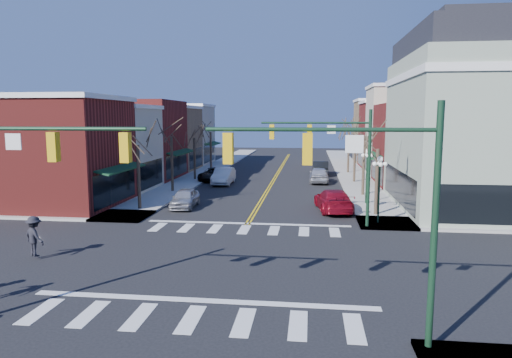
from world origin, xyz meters
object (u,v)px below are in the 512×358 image
(car_left_far, at_px, (213,174))
(pedestrian_dark_b, at_px, (34,236))
(victorian_corner, at_px, (487,118))
(car_right_far, at_px, (321,168))
(car_left_mid, at_px, (224,176))
(lamppost_corner, at_px, (379,178))
(car_left_near, at_px, (185,198))
(car_right_near, at_px, (333,200))
(lamppost_midblock, at_px, (367,167))
(car_right_mid, at_px, (319,175))

(car_left_far, height_order, pedestrian_dark_b, pedestrian_dark_b)
(victorian_corner, bearing_deg, pedestrian_dark_b, -149.31)
(car_left_far, relative_size, car_right_far, 0.98)
(car_left_mid, xyz_separation_m, car_right_far, (9.92, 8.54, 0.00))
(car_left_far, bearing_deg, car_right_far, 33.77)
(victorian_corner, relative_size, car_left_mid, 2.85)
(car_right_far, distance_m, pedestrian_dark_b, 36.70)
(victorian_corner, bearing_deg, car_left_far, 151.52)
(lamppost_corner, distance_m, car_left_near, 14.33)
(victorian_corner, xyz_separation_m, car_right_near, (-10.90, -2.10, -5.86))
(lamppost_corner, bearing_deg, car_left_mid, 128.89)
(lamppost_midblock, relative_size, car_right_mid, 0.90)
(car_left_mid, xyz_separation_m, pedestrian_dark_b, (-4.28, -25.30, 0.30))
(lamppost_corner, xyz_separation_m, car_left_far, (-14.60, 18.42, -2.28))
(car_left_near, relative_size, car_right_mid, 0.86)
(lamppost_corner, distance_m, car_right_near, 5.16)
(car_right_far, bearing_deg, car_left_far, 30.24)
(lamppost_corner, xyz_separation_m, car_right_far, (-3.08, 24.66, -2.14))
(car_left_mid, height_order, pedestrian_dark_b, pedestrian_dark_b)
(car_right_mid, bearing_deg, lamppost_corner, 101.02)
(victorian_corner, relative_size, car_left_far, 2.91)
(car_right_near, relative_size, car_right_far, 1.09)
(lamppost_midblock, relative_size, pedestrian_dark_b, 2.23)
(car_left_mid, xyz_separation_m, car_right_near, (10.40, -12.22, -0.03))
(car_right_mid, bearing_deg, car_right_near, 93.65)
(lamppost_corner, height_order, pedestrian_dark_b, lamppost_corner)
(victorian_corner, height_order, car_right_far, victorian_corner)
(lamppost_midblock, height_order, car_right_far, lamppost_midblock)
(car_left_mid, relative_size, car_right_near, 0.91)
(pedestrian_dark_b, bearing_deg, car_left_near, -77.98)
(car_left_far, bearing_deg, pedestrian_dark_b, -90.20)
(car_left_near, height_order, pedestrian_dark_b, pedestrian_dark_b)
(lamppost_corner, relative_size, lamppost_midblock, 1.00)
(car_left_far, xyz_separation_m, pedestrian_dark_b, (-2.68, -27.61, 0.44))
(car_right_mid, relative_size, car_right_far, 0.96)
(victorian_corner, distance_m, lamppost_corner, 10.89)
(car_left_near, bearing_deg, car_left_far, 91.64)
(victorian_corner, bearing_deg, car_left_mid, 154.59)
(car_right_near, bearing_deg, lamppost_corner, 116.18)
(car_right_near, distance_m, car_right_far, 20.77)
(car_left_near, xyz_separation_m, car_left_mid, (0.61, 12.23, 0.12))
(lamppost_corner, xyz_separation_m, car_left_mid, (-13.00, 16.12, -2.14))
(lamppost_corner, relative_size, car_right_mid, 0.90)
(lamppost_midblock, distance_m, car_right_far, 18.54)
(car_left_near, distance_m, car_right_near, 11.01)
(lamppost_midblock, relative_size, car_left_far, 0.88)
(car_right_far, bearing_deg, pedestrian_dark_b, 69.05)
(victorian_corner, xyz_separation_m, lamppost_midblock, (-8.30, 0.50, -3.70))
(lamppost_midblock, bearing_deg, car_right_near, -134.97)
(lamppost_corner, bearing_deg, car_right_mid, 100.55)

